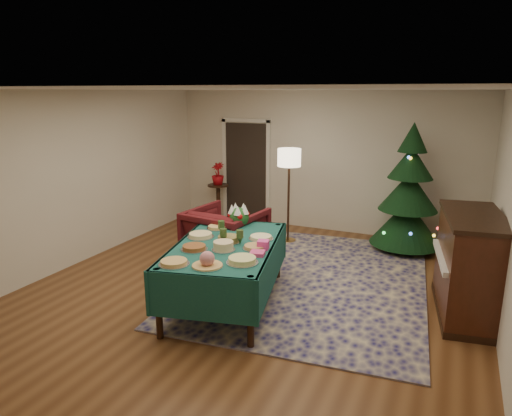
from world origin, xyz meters
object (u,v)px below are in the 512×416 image
at_px(gift_box, 263,245).
at_px(piano, 469,267).
at_px(side_table, 218,203).
at_px(buffet_table, 226,256).
at_px(armchair, 226,236).
at_px(floor_lamp, 289,163).
at_px(potted_plant, 218,179).
at_px(christmas_tree, 409,194).

bearing_deg(gift_box, piano, 22.68).
bearing_deg(gift_box, side_table, 126.00).
xyz_separation_m(buffet_table, gift_box, (0.51, -0.00, 0.22)).
distance_m(armchair, floor_lamp, 1.91).
distance_m(armchair, side_table, 2.71).
distance_m(buffet_table, piano, 2.97).
bearing_deg(piano, potted_plant, 152.81).
height_order(christmas_tree, piano, christmas_tree).
height_order(armchair, potted_plant, armchair).
relative_size(gift_box, potted_plant, 0.29).
height_order(buffet_table, side_table, buffet_table).
bearing_deg(floor_lamp, potted_plant, 159.16).
bearing_deg(buffet_table, potted_plant, 120.02).
height_order(armchair, christmas_tree, christmas_tree).
xyz_separation_m(gift_box, christmas_tree, (1.34, 3.14, 0.10)).
height_order(armchair, piano, piano).
bearing_deg(potted_plant, floor_lamp, -20.84).
height_order(buffet_table, piano, piano).
distance_m(floor_lamp, potted_plant, 2.01).
xyz_separation_m(gift_box, floor_lamp, (-0.67, 2.72, 0.56)).
relative_size(side_table, potted_plant, 1.71).
height_order(side_table, christmas_tree, christmas_tree).
distance_m(gift_box, floor_lamp, 2.86).
relative_size(armchair, christmas_tree, 0.48).
bearing_deg(gift_box, armchair, 134.65).
bearing_deg(gift_box, floor_lamp, 103.73).
relative_size(buffet_table, potted_plant, 5.12).
bearing_deg(christmas_tree, side_table, 175.83).
height_order(buffet_table, floor_lamp, floor_lamp).
bearing_deg(christmas_tree, potted_plant, 175.83).
height_order(armchair, side_table, armchair).
bearing_deg(side_table, christmas_tree, -4.17).
bearing_deg(christmas_tree, armchair, -139.98).
height_order(side_table, piano, piano).
bearing_deg(side_table, piano, -27.19).
distance_m(buffet_table, gift_box, 0.55).
relative_size(side_table, piano, 0.51).
xyz_separation_m(buffet_table, piano, (2.81, 0.96, -0.04)).
distance_m(armchair, potted_plant, 2.73).
xyz_separation_m(gift_box, potted_plant, (-2.48, 3.41, 0.03)).
relative_size(potted_plant, christmas_tree, 0.21).
xyz_separation_m(armchair, floor_lamp, (0.42, 1.63, 0.91)).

